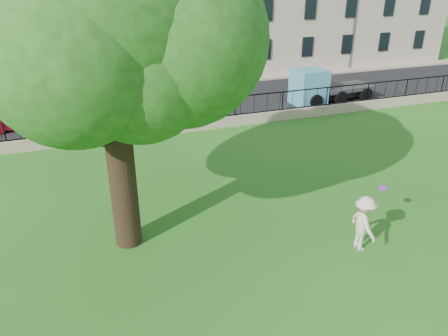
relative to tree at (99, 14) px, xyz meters
name	(u,v)px	position (x,y,z in m)	size (l,w,h in m)	color
ground	(282,252)	(4.68, -2.33, -7.23)	(120.00, 120.00, 0.00)	#245F16
retaining_wall	(185,126)	(4.68, 9.67, -6.93)	(50.00, 0.40, 0.60)	gray
iron_railing	(184,111)	(4.68, 9.67, -6.08)	(50.00, 0.05, 1.13)	black
street	(166,108)	(4.68, 14.37, -7.23)	(60.00, 9.00, 0.01)	black
sidewalk	(150,88)	(4.68, 19.57, -7.17)	(60.00, 1.40, 0.12)	gray
tree	(99,14)	(0.00, 0.00, 0.00)	(8.49, 6.70, 10.76)	black
man	(363,224)	(7.18, -3.00, -6.29)	(1.22, 0.70, 1.88)	beige
frisbee	(383,188)	(8.39, -2.24, -5.60)	(0.27, 0.27, 0.03)	purple
white_van	(150,101)	(3.46, 13.07, -6.29)	(4.50, 1.76, 1.89)	silver
blue_truck	(331,84)	(15.50, 12.07, -6.08)	(5.52, 1.96, 2.31)	#58A9CE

